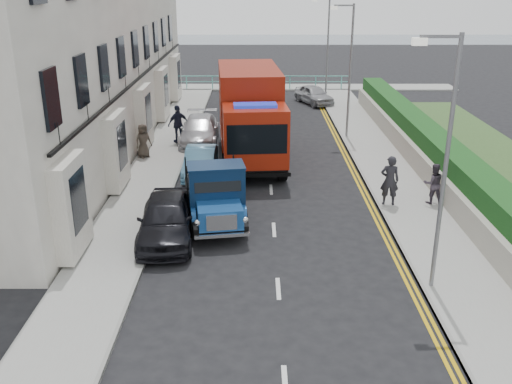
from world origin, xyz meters
name	(u,v)px	position (x,y,z in m)	size (l,w,h in m)	color
ground	(276,256)	(0.00, 0.00, 0.00)	(120.00, 120.00, 0.00)	black
pavement_west	(157,166)	(-5.20, 9.00, 0.06)	(2.40, 38.00, 0.12)	gray
pavement_east	(384,166)	(5.30, 9.00, 0.06)	(2.60, 38.00, 0.12)	gray
promenade	(264,87)	(0.00, 29.00, 0.06)	(30.00, 2.50, 0.12)	gray
sea_plane	(261,45)	(0.00, 60.00, 0.00)	(120.00, 120.00, 0.00)	#4B5D67
terrace_west	(73,1)	(-9.47, 13.00, 7.17)	(6.31, 30.20, 14.25)	silver
garden_east	(427,148)	(7.21, 9.00, 0.90)	(1.45, 28.00, 1.75)	#B2AD9E
seafront_railing	(264,83)	(0.00, 28.20, 0.58)	(13.00, 0.08, 1.11)	#59B2A5
lamp_near	(443,153)	(4.18, -2.00, 4.00)	(1.23, 0.18, 7.00)	slate
lamp_mid	(348,64)	(4.18, 14.00, 4.00)	(1.23, 0.18, 7.00)	slate
lamp_far	(326,43)	(4.18, 24.00, 4.00)	(1.23, 0.18, 7.00)	slate
bedford_lorry	(216,198)	(-2.01, 2.37, 1.05)	(2.58, 5.00, 2.27)	black
red_lorry	(250,113)	(-0.90, 10.37, 2.25)	(3.33, 8.25, 4.23)	black
parked_car_front	(166,218)	(-3.60, 1.27, 0.75)	(1.77, 4.40, 1.50)	black
parked_car_mid	(201,162)	(-3.07, 7.86, 0.61)	(1.30, 3.72, 1.23)	#5A99C2
parked_car_rear	(199,130)	(-3.60, 13.11, 0.69)	(1.94, 4.76, 1.38)	silver
seafront_car_left	(258,98)	(-0.50, 20.97, 0.82)	(2.74, 5.94, 1.65)	black
seafront_car_right	(314,95)	(3.38, 23.08, 0.63)	(1.50, 3.73, 1.27)	#9A9A9E
pedestrian_east_near	(390,180)	(4.40, 4.10, 1.08)	(0.70, 0.46, 1.92)	black
pedestrian_east_far	(433,183)	(6.10, 4.24, 0.91)	(0.76, 0.60, 1.57)	#3B333E
pedestrian_west_near	(178,124)	(-4.66, 12.81, 1.10)	(1.15, 0.48, 1.96)	#1C2033
pedestrian_west_far	(143,141)	(-6.00, 10.18, 0.93)	(0.79, 0.51, 1.62)	#393129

